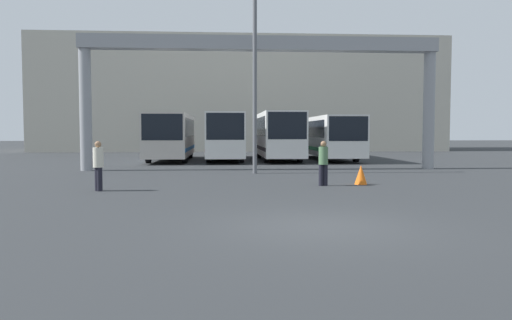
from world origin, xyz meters
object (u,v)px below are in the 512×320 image
(bus_slot_0, at_px, (171,134))
(bus_slot_1, at_px, (225,134))
(traffic_cone, at_px, (361,175))
(pedestrian_near_center, at_px, (98,165))
(lamp_post, at_px, (255,72))
(bus_slot_3, at_px, (329,135))
(bus_slot_2, at_px, (278,133))
(pedestrian_near_right, at_px, (323,162))

(bus_slot_0, relative_size, bus_slot_1, 0.96)
(bus_slot_1, height_order, traffic_cone, bus_slot_1)
(bus_slot_0, bearing_deg, pedestrian_near_center, -92.02)
(traffic_cone, bearing_deg, lamp_post, 125.05)
(bus_slot_3, height_order, traffic_cone, bus_slot_3)
(bus_slot_0, bearing_deg, traffic_cone, -61.82)
(lamp_post, bearing_deg, traffic_cone, -54.95)
(bus_slot_0, height_order, lamp_post, lamp_post)
(bus_slot_2, relative_size, lamp_post, 1.17)
(bus_slot_2, relative_size, pedestrian_near_center, 6.17)
(bus_slot_2, relative_size, traffic_cone, 14.01)
(bus_slot_1, relative_size, lamp_post, 1.22)
(bus_slot_2, xyz_separation_m, lamp_post, (-2.32, -11.00, 2.90))
(bus_slot_3, bearing_deg, lamp_post, -117.57)
(pedestrian_near_center, xyz_separation_m, lamp_post, (5.66, 6.64, 3.88))
(bus_slot_3, height_order, pedestrian_near_center, bus_slot_3)
(bus_slot_0, bearing_deg, lamp_post, -65.42)
(bus_slot_3, height_order, lamp_post, lamp_post)
(pedestrian_near_center, distance_m, lamp_post, 9.55)
(pedestrian_near_right, bearing_deg, lamp_post, 109.18)
(bus_slot_0, height_order, bus_slot_2, bus_slot_2)
(bus_slot_2, xyz_separation_m, traffic_cone, (1.33, -16.21, -1.50))
(bus_slot_3, bearing_deg, bus_slot_2, -172.43)
(bus_slot_1, height_order, pedestrian_near_center, bus_slot_1)
(pedestrian_near_center, bearing_deg, pedestrian_near_right, -121.00)
(bus_slot_1, bearing_deg, bus_slot_2, -3.45)
(bus_slot_3, distance_m, lamp_post, 13.32)
(pedestrian_near_right, xyz_separation_m, traffic_cone, (1.51, 0.37, -0.50))
(traffic_cone, relative_size, lamp_post, 0.08)
(bus_slot_3, height_order, pedestrian_near_right, bus_slot_3)
(traffic_cone, bearing_deg, bus_slot_2, 94.68)
(bus_slot_1, relative_size, pedestrian_near_right, 6.54)
(bus_slot_1, bearing_deg, pedestrian_near_center, -103.54)
(bus_slot_1, relative_size, traffic_cone, 14.61)
(bus_slot_3, bearing_deg, pedestrian_near_center, -122.74)
(pedestrian_near_center, height_order, pedestrian_near_right, pedestrian_near_center)
(bus_slot_1, height_order, lamp_post, lamp_post)
(bus_slot_0, distance_m, traffic_cone, 18.44)
(bus_slot_0, relative_size, bus_slot_3, 0.91)
(pedestrian_near_center, relative_size, traffic_cone, 2.27)
(bus_slot_0, xyz_separation_m, bus_slot_2, (7.36, -0.00, 0.07))
(bus_slot_3, relative_size, lamp_post, 1.28)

